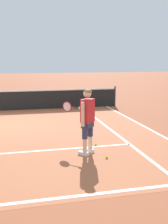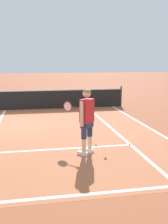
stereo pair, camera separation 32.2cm
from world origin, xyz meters
TOP-DOWN VIEW (x-y plane):
  - line_singles_right at (4.12, -1.41)m, footprint 0.10×9.08m
  - line_doubles_right at (5.49, -1.41)m, footprint 0.10×9.08m
  - tennis_net at (0.00, 3.13)m, footprint 11.96×0.08m
  - tennis_player at (2.69, -3.76)m, footprint 0.75×1.15m
  - tennis_ball_near_feet at (3.11, -3.17)m, footprint 0.07×0.07m
  - tennis_ball_by_baseline at (3.09, -4.24)m, footprint 0.07×0.07m

SIDE VIEW (x-z plane):
  - line_singles_right at x=4.12m, z-range 0.00..0.01m
  - line_doubles_right at x=5.49m, z-range 0.00..0.01m
  - tennis_ball_near_feet at x=3.11m, z-range 0.00..0.07m
  - tennis_ball_by_baseline at x=3.09m, z-range 0.00..0.07m
  - tennis_net at x=0.00m, z-range -0.04..1.03m
  - tennis_player at x=2.69m, z-range 0.13..1.85m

